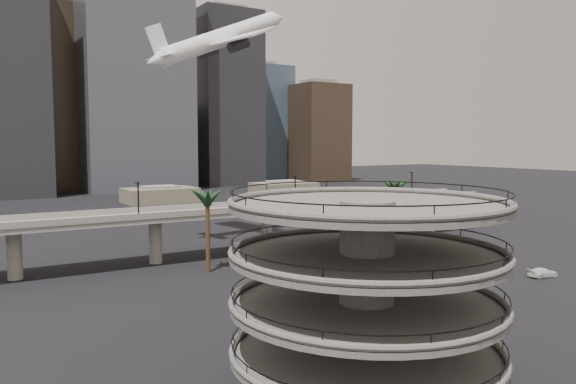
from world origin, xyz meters
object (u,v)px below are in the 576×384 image
car_c (543,273)px  car_b (373,292)px  airborne_jet (221,39)px  car_a (311,301)px  parking_ramp (367,280)px  overpass (214,217)px

car_c → car_b: bearing=92.2°
airborne_jet → car_b: bearing=-99.0°
airborne_jet → car_a: size_ratio=7.65×
parking_ramp → airborne_jet: bearing=74.0°
overpass → car_a: overpass is taller
overpass → parking_ramp: bearing=-102.4°
car_b → car_c: 30.24m
overpass → airborne_jet: airborne_jet is taller
car_a → overpass: bearing=-16.3°
car_b → car_c: bearing=-84.7°
parking_ramp → car_c: bearing=19.5°
parking_ramp → car_b: bearing=48.6°
parking_ramp → car_c: 53.70m
airborne_jet → car_a: (-9.94, -47.67, -40.89)m
car_a → car_c: size_ratio=0.91×
car_b → parking_ramp: bearing=153.6°
parking_ramp → car_a: bearing=66.1°
car_a → car_b: size_ratio=1.02×
car_b → overpass: bearing=26.1°
car_c → airborne_jet: bearing=40.8°
car_b → airborne_jet: bearing=14.6°
overpass → car_b: 37.48m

